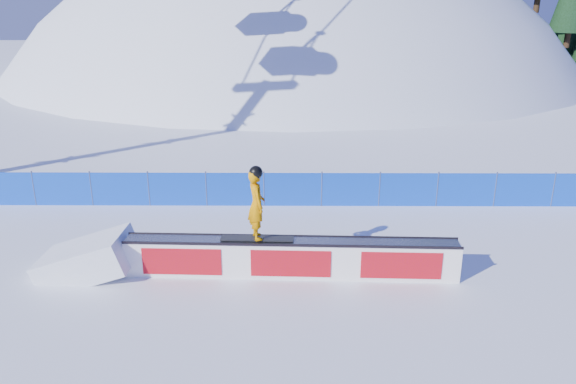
{
  "coord_description": "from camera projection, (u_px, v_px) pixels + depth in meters",
  "views": [
    {
      "loc": [
        -0.05,
        -13.84,
        6.97
      ],
      "look_at": [
        -0.15,
        1.79,
        1.46
      ],
      "focal_mm": 35.0,
      "sensor_mm": 36.0,
      "label": 1
    }
  ],
  "objects": [
    {
      "name": "rail_box",
      "position": [
        291.0,
        258.0,
        14.57
      ],
      "size": [
        8.65,
        0.89,
        1.04
      ],
      "rotation": [
        0.0,
        0.0,
        -0.03
      ],
      "color": "white",
      "rests_on": "ground"
    },
    {
      "name": "snow_hill",
      "position": [
        292.0,
        238.0,
        60.97
      ],
      "size": [
        64.0,
        64.0,
        64.0
      ],
      "color": "white",
      "rests_on": "ground"
    },
    {
      "name": "ground",
      "position": [
        293.0,
        264.0,
        15.37
      ],
      "size": [
        160.0,
        160.0,
        0.0
      ],
      "primitive_type": "plane",
      "color": "white",
      "rests_on": "ground"
    },
    {
      "name": "snow_ramp",
      "position": [
        89.0,
        272.0,
        14.94
      ],
      "size": [
        2.56,
        1.65,
        1.57
      ],
      "primitive_type": null,
      "rotation": [
        0.0,
        -0.31,
        -0.03
      ],
      "color": "white",
      "rests_on": "ground"
    },
    {
      "name": "snowboarder",
      "position": [
        256.0,
        204.0,
        14.11
      ],
      "size": [
        1.89,
        0.76,
        1.96
      ],
      "rotation": [
        0.0,
        0.0,
        1.85
      ],
      "color": "black",
      "rests_on": "rail_box"
    },
    {
      "name": "safety_fence",
      "position": [
        293.0,
        189.0,
        19.42
      ],
      "size": [
        22.05,
        0.05,
        1.3
      ],
      "color": "blue",
      "rests_on": "ground"
    }
  ]
}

